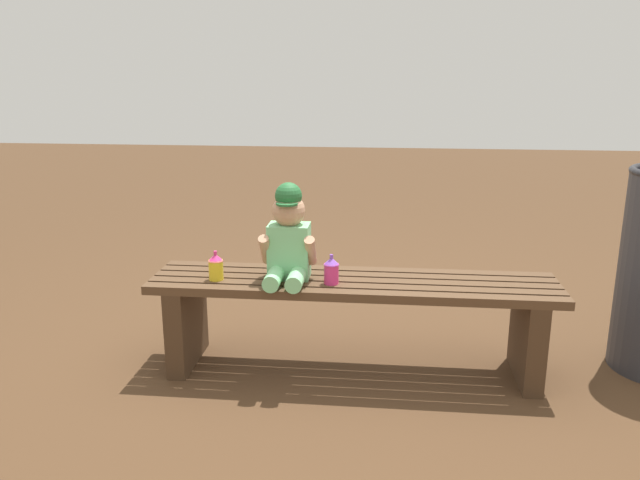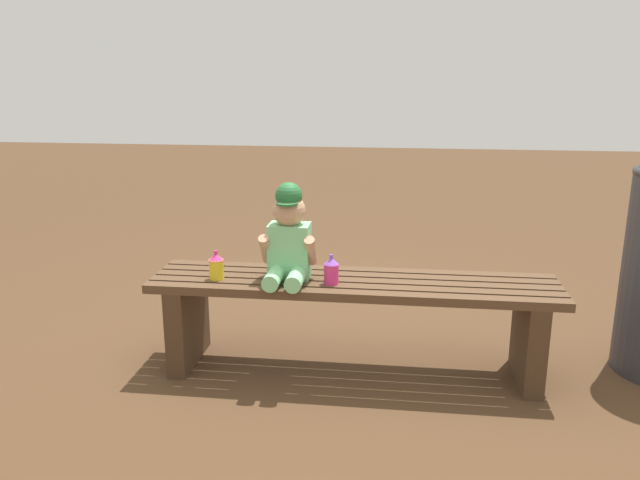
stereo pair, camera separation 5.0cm
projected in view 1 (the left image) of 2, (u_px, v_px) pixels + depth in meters
The scene contains 5 objects.
ground_plane at pixel (352, 369), 2.75m from camera, with size 16.00×16.00×0.00m, color #4C331E.
park_bench at pixel (353, 308), 2.68m from camera, with size 1.70×0.36×0.41m.
child_figure at pixel (288, 238), 2.61m from camera, with size 0.23×0.27×0.40m.
sippy_cup_left at pixel (216, 266), 2.63m from camera, with size 0.06×0.06×0.12m.
sippy_cup_right at pixel (331, 270), 2.58m from camera, with size 0.06×0.06×0.12m.
Camera 1 is at (0.12, -2.51, 1.26)m, focal length 35.62 mm.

